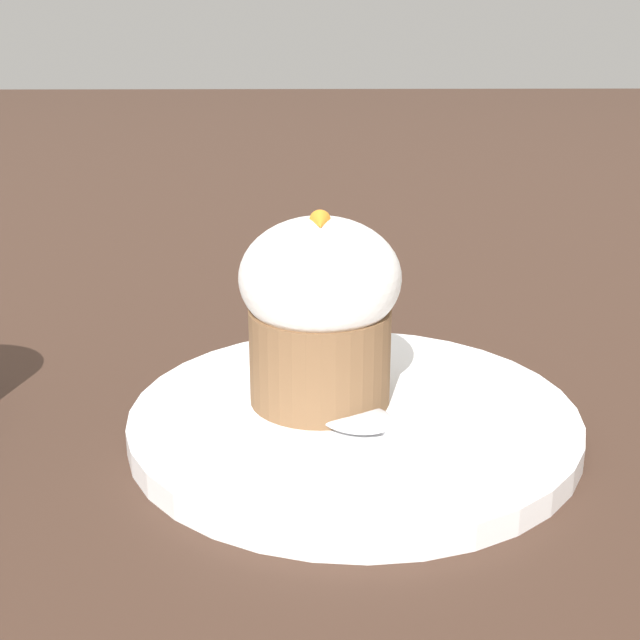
% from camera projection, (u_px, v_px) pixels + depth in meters
% --- Properties ---
extents(ground_plane, '(4.00, 4.00, 0.00)m').
position_uv_depth(ground_plane, '(354.00, 432.00, 0.49)').
color(ground_plane, '#3D281E').
extents(dessert_plate, '(0.25, 0.25, 0.01)m').
position_uv_depth(dessert_plate, '(354.00, 421.00, 0.49)').
color(dessert_plate, white).
rests_on(dessert_plate, ground_plane).
extents(carrot_cake, '(0.09, 0.09, 0.11)m').
position_uv_depth(carrot_cake, '(320.00, 309.00, 0.48)').
color(carrot_cake, brown).
rests_on(carrot_cake, dessert_plate).
extents(spoon, '(0.08, 0.10, 0.01)m').
position_uv_depth(spoon, '(380.00, 424.00, 0.47)').
color(spoon, silver).
rests_on(spoon, dessert_plate).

